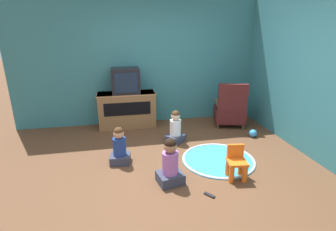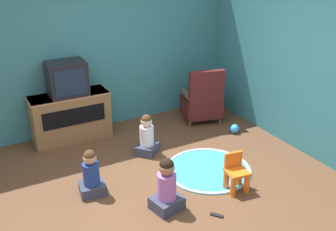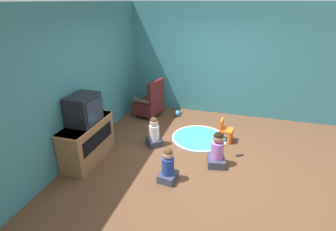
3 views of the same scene
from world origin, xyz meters
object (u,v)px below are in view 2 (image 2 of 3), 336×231
object	(u,v)px
tv_cabinet	(71,116)
television	(67,78)
remote_control	(217,215)
yellow_kid_chair	(236,175)
child_watching_left	(167,188)
toy_ball	(234,129)
black_armchair	(202,102)
child_watching_center	(147,137)
child_watching_right	(91,175)

from	to	relation	value
tv_cabinet	television	size ratio (longest dim) A/B	2.14
tv_cabinet	remote_control	distance (m)	2.86
yellow_kid_chair	remote_control	size ratio (longest dim) A/B	3.29
child_watching_left	remote_control	distance (m)	0.65
toy_ball	remote_control	distance (m)	2.20
tv_cabinet	television	world-z (taller)	television
black_armchair	yellow_kid_chair	size ratio (longest dim) A/B	2.00
yellow_kid_chair	child_watching_left	world-z (taller)	child_watching_left
child_watching_center	toy_ball	xyz separation A→B (m)	(1.54, -0.08, -0.19)
child_watching_right	television	bearing A→B (deg)	89.98
black_armchair	toy_ball	bearing A→B (deg)	122.26
child_watching_left	black_armchair	bearing A→B (deg)	36.51
toy_ball	yellow_kid_chair	bearing A→B (deg)	-127.08
tv_cabinet	child_watching_left	distance (m)	2.34
child_watching_left	remote_control	size ratio (longest dim) A/B	4.54
tv_cabinet	black_armchair	xyz separation A→B (m)	(2.16, -0.42, -0.03)
yellow_kid_chair	child_watching_right	distance (m)	1.78
child_watching_left	child_watching_right	bearing A→B (deg)	121.86
remote_control	black_armchair	bearing A→B (deg)	-66.26
yellow_kid_chair	toy_ball	bearing A→B (deg)	60.47
tv_cabinet	toy_ball	distance (m)	2.62
black_armchair	child_watching_center	size ratio (longest dim) A/B	1.57
tv_cabinet	black_armchair	world-z (taller)	black_armchair
television	child_watching_left	world-z (taller)	television
black_armchair	yellow_kid_chair	world-z (taller)	black_armchair
television	yellow_kid_chair	world-z (taller)	television
television	child_watching_center	world-z (taller)	television
television	remote_control	world-z (taller)	television
tv_cabinet	black_armchair	bearing A→B (deg)	-10.96
yellow_kid_chair	remote_control	distance (m)	0.64
child_watching_right	toy_ball	size ratio (longest dim) A/B	4.04
tv_cabinet	television	xyz separation A→B (m)	(-0.00, -0.01, 0.62)
tv_cabinet	child_watching_right	xyz separation A→B (m)	(-0.21, -1.58, -0.12)
black_armchair	yellow_kid_chair	xyz separation A→B (m)	(-0.77, -1.94, -0.15)
tv_cabinet	child_watching_center	distance (m)	1.29
television	black_armchair	distance (m)	2.29
yellow_kid_chair	toy_ball	world-z (taller)	yellow_kid_chair
yellow_kid_chair	toy_ball	xyz separation A→B (m)	(0.97, 1.29, -0.13)
child_watching_right	toy_ball	bearing A→B (deg)	18.77
black_armchair	child_watching_left	size ratio (longest dim) A/B	1.45
yellow_kid_chair	tv_cabinet	bearing A→B (deg)	128.06
television	child_watching_right	bearing A→B (deg)	-97.55
remote_control	child_watching_center	bearing A→B (deg)	-35.10
black_armchair	child_watching_left	bearing A→B (deg)	62.31
child_watching_right	remote_control	world-z (taller)	child_watching_right
child_watching_left	toy_ball	distance (m)	2.28
remote_control	toy_ball	bearing A→B (deg)	-79.47
child_watching_left	yellow_kid_chair	bearing A→B (deg)	-15.39
black_armchair	remote_control	distance (m)	2.63
yellow_kid_chair	child_watching_left	distance (m)	0.95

